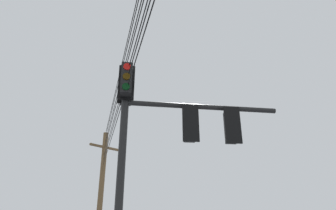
# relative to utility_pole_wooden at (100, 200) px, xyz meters

# --- Properties ---
(signal_mast_assembly) EXTENTS (4.48, 0.97, 6.62)m
(signal_mast_assembly) POSITION_rel_utility_pole_wooden_xyz_m (3.03, -10.23, 0.55)
(signal_mast_assembly) COLOR black
(signal_mast_assembly) RESTS_ON ground
(utility_pole_wooden) EXTENTS (1.61, 1.36, 8.13)m
(utility_pole_wooden) POSITION_rel_utility_pole_wooden_xyz_m (0.00, 0.00, 0.00)
(utility_pole_wooden) COLOR brown
(utility_pole_wooden) RESTS_ON ground
(overhead_wire_span) EXTENTS (4.75, 22.67, 2.82)m
(overhead_wire_span) POSITION_rel_utility_pole_wooden_xyz_m (2.37, -11.33, 2.67)
(overhead_wire_span) COLOR black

